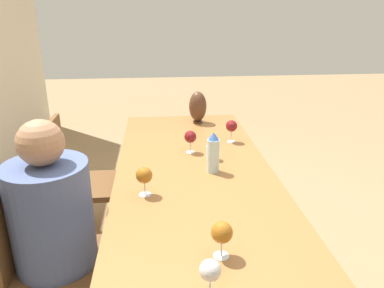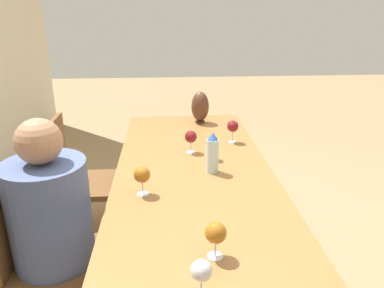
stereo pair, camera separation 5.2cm
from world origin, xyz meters
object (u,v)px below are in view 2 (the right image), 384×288
object	(u,v)px
vase	(200,107)
water_tumbler	(212,153)
wine_glass_2	(142,175)
person_near	(56,229)
wine_glass_4	(191,137)
wine_glass_3	(216,233)
chair_near	(41,253)
water_bottle	(213,153)
wine_glass_0	(201,271)
wine_glass_1	(233,127)
chair_far	(78,177)

from	to	relation	value
vase	water_tumbler	bearing A→B (deg)	-179.65
vase	wine_glass_2	distance (m)	1.24
person_near	wine_glass_4	bearing A→B (deg)	-48.64
water_tumbler	wine_glass_4	world-z (taller)	wine_glass_4
wine_glass_2	wine_glass_3	size ratio (longest dim) A/B	1.01
water_tumbler	chair_near	xyz separation A→B (m)	(-0.49, 0.91, -0.31)
water_bottle	wine_glass_4	distance (m)	0.32
water_tumbler	chair_near	size ratio (longest dim) A/B	0.10
water_tumbler	wine_glass_0	xyz separation A→B (m)	(-1.13, 0.17, 0.06)
water_tumbler	wine_glass_1	xyz separation A→B (m)	(0.29, -0.18, 0.07)
water_tumbler	wine_glass_2	distance (m)	0.58
water_bottle	wine_glass_3	xyz separation A→B (m)	(-0.76, 0.08, -0.01)
wine_glass_3	chair_far	size ratio (longest dim) A/B	0.16
vase	wine_glass_3	bearing A→B (deg)	176.82
chair_far	person_near	bearing A→B (deg)	-174.15
chair_near	water_tumbler	bearing A→B (deg)	-61.65
chair_near	person_near	xyz separation A→B (m)	(0.00, -0.09, 0.13)
wine_glass_2	chair_near	distance (m)	0.64
vase	wine_glass_1	xyz separation A→B (m)	(-0.46, -0.18, -0.02)
water_tumbler	person_near	distance (m)	0.97
chair_far	water_tumbler	bearing A→B (deg)	-112.32
wine_glass_4	wine_glass_0	bearing A→B (deg)	177.76
vase	wine_glass_3	size ratio (longest dim) A/B	1.72
water_bottle	wine_glass_3	distance (m)	0.76
wine_glass_4	chair_far	bearing A→B (deg)	72.62
person_near	chair_near	bearing A→B (deg)	90.00
vase	wine_glass_2	bearing A→B (deg)	161.53
wine_glass_3	water_tumbler	bearing A→B (deg)	-6.02
water_bottle	wine_glass_0	bearing A→B (deg)	171.03
wine_glass_1	chair_far	world-z (taller)	chair_far
vase	wine_glass_0	distance (m)	1.89
person_near	wine_glass_0	bearing A→B (deg)	-134.49
chair_near	water_bottle	bearing A→B (deg)	-70.46
person_near	water_tumbler	bearing A→B (deg)	-59.14
chair_far	wine_glass_4	bearing A→B (deg)	-107.38
vase	chair_near	bearing A→B (deg)	144.00
wine_glass_3	wine_glass_0	bearing A→B (deg)	160.48
wine_glass_1	person_near	distance (m)	1.29
wine_glass_0	person_near	xyz separation A→B (m)	(0.64, 0.65, -0.24)
vase	wine_glass_0	bearing A→B (deg)	175.00
wine_glass_4	water_tumbler	bearing A→B (deg)	-136.39
vase	wine_glass_4	distance (m)	0.64
water_bottle	wine_glass_2	xyz separation A→B (m)	(-0.24, 0.38, -0.01)
water_bottle	person_near	distance (m)	0.90
wine_glass_2	wine_glass_4	world-z (taller)	wine_glass_2
wine_glass_3	person_near	bearing A→B (deg)	58.75
vase	wine_glass_2	world-z (taller)	vase
wine_glass_0	chair_far	distance (m)	1.72
vase	chair_far	size ratio (longest dim) A/B	0.27
water_tumbler	wine_glass_2	size ratio (longest dim) A/B	0.60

